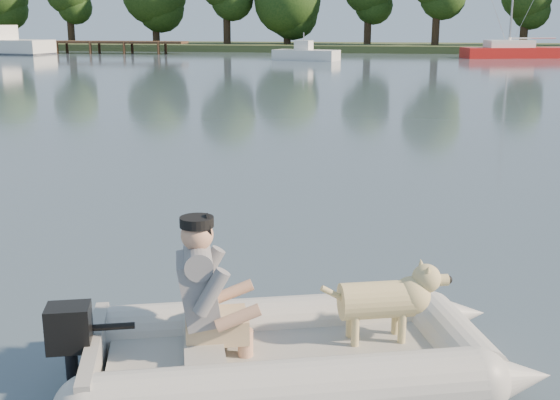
% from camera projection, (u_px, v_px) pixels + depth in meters
% --- Properties ---
extents(water, '(160.00, 160.00, 0.00)m').
position_uv_depth(water, '(254.00, 342.00, 6.10)').
color(water, '#50606C').
rests_on(water, ground).
extents(shore_bank, '(160.00, 12.00, 0.70)m').
position_uv_depth(shore_bank, '(393.00, 48.00, 65.18)').
color(shore_bank, '#47512D').
rests_on(shore_bank, water).
extents(dock, '(18.00, 2.00, 1.04)m').
position_uv_depth(dock, '(84.00, 47.00, 59.95)').
color(dock, '#4C331E').
rests_on(dock, water).
extents(dinghy, '(5.84, 5.14, 1.40)m').
position_uv_depth(dinghy, '(295.00, 305.00, 5.36)').
color(dinghy, '#ADADA7').
rests_on(dinghy, water).
extents(man, '(0.90, 0.83, 1.09)m').
position_uv_depth(man, '(201.00, 284.00, 5.27)').
color(man, slate).
rests_on(man, dinghy).
extents(dog, '(1.00, 0.62, 0.63)m').
position_uv_depth(dog, '(376.00, 306.00, 5.53)').
color(dog, tan).
rests_on(dog, dinghy).
extents(outboard_motor, '(0.49, 0.41, 0.80)m').
position_uv_depth(outboard_motor, '(71.00, 354.00, 5.19)').
color(outboard_motor, black).
rests_on(outboard_motor, dinghy).
extents(cabin_cruiser, '(9.43, 4.69, 2.79)m').
position_uv_depth(cabin_cruiser, '(1.00, 40.00, 58.35)').
color(cabin_cruiser, white).
rests_on(cabin_cruiser, water).
extents(motorboat, '(5.05, 3.03, 2.00)m').
position_uv_depth(motorboat, '(306.00, 47.00, 49.13)').
color(motorboat, white).
rests_on(motorboat, water).
extents(sailboat, '(8.07, 4.23, 10.63)m').
position_uv_depth(sailboat, '(514.00, 52.00, 52.47)').
color(sailboat, '#B11714').
rests_on(sailboat, water).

